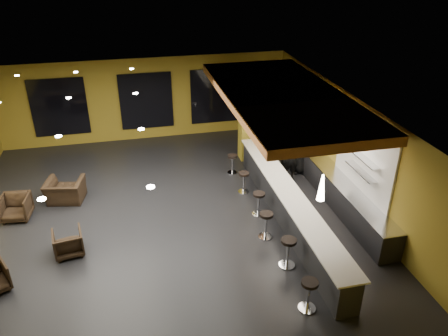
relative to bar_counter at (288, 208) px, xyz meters
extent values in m
cube|color=black|center=(-3.65, 1.00, -0.55)|extent=(12.00, 13.00, 0.10)
cube|color=black|center=(-3.65, 1.00, 3.05)|extent=(12.00, 13.00, 0.10)
cube|color=olive|center=(-3.65, 7.55, 1.25)|extent=(12.00, 0.10, 3.50)
cube|color=olive|center=(2.40, 1.00, 1.25)|extent=(0.10, 13.00, 3.50)
cube|color=#A96431|center=(0.35, 2.00, 2.86)|extent=(3.60, 8.00, 0.28)
cube|color=black|center=(-7.15, 7.44, 1.20)|extent=(2.20, 0.06, 2.40)
cube|color=black|center=(-3.65, 7.44, 1.20)|extent=(2.20, 0.06, 2.40)
cube|color=black|center=(-0.65, 7.44, 1.20)|extent=(2.20, 0.06, 2.40)
cube|color=white|center=(2.31, 0.00, 1.50)|extent=(0.06, 3.20, 2.40)
cube|color=black|center=(0.00, 0.00, 0.00)|extent=(0.60, 8.00, 1.00)
cube|color=silver|center=(0.00, 0.00, 0.52)|extent=(0.78, 8.10, 0.05)
cube|color=black|center=(2.00, 0.50, -0.07)|extent=(0.70, 6.00, 0.86)
cube|color=silver|center=(2.00, 0.50, 0.39)|extent=(0.72, 6.00, 0.03)
cube|color=silver|center=(2.17, -0.20, 1.10)|extent=(0.30, 1.50, 0.03)
cube|color=silver|center=(2.17, -0.20, 1.55)|extent=(0.30, 1.50, 0.03)
cube|color=olive|center=(0.00, 4.60, 1.25)|extent=(0.60, 0.60, 3.50)
cone|color=white|center=(0.00, -2.00, 1.85)|extent=(0.20, 0.20, 0.70)
cone|color=white|center=(0.00, 0.50, 1.85)|extent=(0.20, 0.20, 0.70)
cone|color=white|center=(0.00, 3.00, 1.85)|extent=(0.20, 0.20, 0.70)
imported|color=black|center=(1.00, 2.55, 0.39)|extent=(0.67, 0.45, 1.79)
imported|color=black|center=(1.37, 3.31, 0.41)|extent=(0.92, 0.74, 1.83)
imported|color=black|center=(1.60, 2.95, 0.31)|extent=(0.93, 0.77, 1.63)
imported|color=black|center=(-6.41, -0.09, -0.14)|extent=(0.88, 0.90, 0.72)
imported|color=black|center=(-8.13, 2.08, -0.11)|extent=(0.91, 0.93, 0.78)
imported|color=black|center=(-6.73, 2.81, -0.12)|extent=(1.36, 1.24, 0.76)
cylinder|color=silver|center=(-0.79, -3.51, -0.48)|extent=(0.42, 0.42, 0.03)
cylinder|color=silver|center=(-0.79, -3.51, -0.11)|extent=(0.07, 0.07, 0.74)
cylinder|color=black|center=(-0.79, -3.51, 0.29)|extent=(0.40, 0.40, 0.08)
cylinder|color=silver|center=(-0.72, -1.94, -0.48)|extent=(0.43, 0.43, 0.03)
cylinder|color=silver|center=(-0.72, -1.94, -0.10)|extent=(0.08, 0.08, 0.76)
cylinder|color=black|center=(-0.72, -1.94, 0.31)|extent=(0.41, 0.41, 0.09)
cylinder|color=silver|center=(-0.89, -0.60, -0.48)|extent=(0.42, 0.42, 0.03)
cylinder|color=silver|center=(-0.89, -0.60, -0.12)|extent=(0.07, 0.07, 0.73)
cylinder|color=black|center=(-0.89, -0.60, 0.28)|extent=(0.39, 0.39, 0.08)
cylinder|color=silver|center=(-0.75, 0.59, -0.49)|extent=(0.39, 0.39, 0.03)
cylinder|color=silver|center=(-0.75, 0.59, -0.14)|extent=(0.07, 0.07, 0.69)
cylinder|color=black|center=(-0.75, 0.59, 0.24)|extent=(0.37, 0.37, 0.08)
cylinder|color=silver|center=(-0.84, 2.03, -0.49)|extent=(0.38, 0.38, 0.03)
cylinder|color=silver|center=(-0.84, 2.03, -0.15)|extent=(0.07, 0.07, 0.67)
cylinder|color=black|center=(-0.84, 2.03, 0.22)|extent=(0.36, 0.36, 0.08)
cylinder|color=silver|center=(-0.87, 3.49, -0.49)|extent=(0.37, 0.37, 0.03)
cylinder|color=silver|center=(-0.87, 3.49, -0.16)|extent=(0.06, 0.06, 0.65)
cylinder|color=black|center=(-0.87, 3.49, 0.19)|extent=(0.35, 0.35, 0.07)
camera|label=1|loc=(-4.41, -10.46, 7.21)|focal=35.00mm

